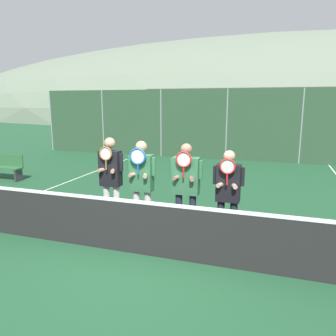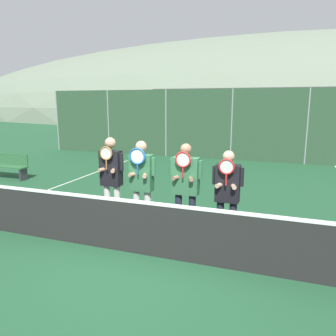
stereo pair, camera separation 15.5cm
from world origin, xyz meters
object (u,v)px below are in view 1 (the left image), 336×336
at_px(player_leftmost, 111,176).
at_px(car_far_left, 159,132).
at_px(player_center_right, 186,183).
at_px(player_center_left, 142,180).
at_px(car_left_of_center, 251,134).
at_px(bench_courtside, 0,166).
at_px(player_rightmost, 228,191).

relative_size(player_leftmost, car_far_left, 0.41).
height_order(player_center_right, car_far_left, player_center_right).
relative_size(player_center_left, car_left_of_center, 0.39).
xyz_separation_m(player_leftmost, player_center_left, (0.73, -0.13, -0.01)).
xyz_separation_m(player_center_left, bench_courtside, (-6.36, 2.85, -0.64)).
xyz_separation_m(player_rightmost, bench_courtside, (-8.00, 2.84, -0.56)).
bearing_deg(player_rightmost, car_left_of_center, 92.47).
bearing_deg(player_leftmost, bench_courtside, 154.22).
bearing_deg(car_left_of_center, player_center_right, -91.27).
relative_size(player_leftmost, player_center_left, 1.01).
distance_m(player_leftmost, car_far_left, 12.65).
distance_m(player_rightmost, car_left_of_center, 12.19).
bearing_deg(bench_courtside, car_left_of_center, 51.32).
bearing_deg(player_rightmost, player_center_left, -179.84).
height_order(player_leftmost, player_center_right, player_leftmost).
height_order(player_center_left, car_far_left, player_center_left).
xyz_separation_m(player_leftmost, player_rightmost, (2.37, -0.12, -0.08)).
bearing_deg(car_far_left, bench_courtside, -103.38).
bearing_deg(bench_courtside, player_rightmost, -19.55).
bearing_deg(player_rightmost, player_center_right, 173.41).
relative_size(player_center_right, bench_courtside, 1.05).
xyz_separation_m(player_center_left, player_rightmost, (1.64, 0.00, -0.08)).
bearing_deg(player_leftmost, player_rightmost, -2.98).
bearing_deg(player_rightmost, player_leftmost, 177.02).
bearing_deg(player_center_left, car_far_left, 108.44).
xyz_separation_m(car_far_left, car_left_of_center, (5.23, -0.13, 0.02)).
bearing_deg(car_left_of_center, player_rightmost, -87.53).
xyz_separation_m(player_leftmost, car_far_left, (-3.38, 12.19, -0.25)).
bearing_deg(player_leftmost, player_center_right, -1.15).
distance_m(player_leftmost, player_rightmost, 2.38).
bearing_deg(player_center_right, player_rightmost, -6.59).
bearing_deg(player_center_right, player_leftmost, 178.85).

